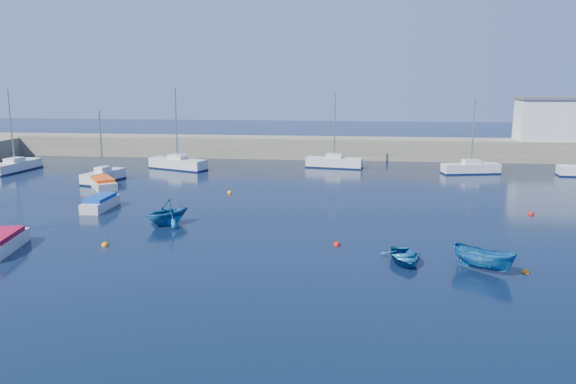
# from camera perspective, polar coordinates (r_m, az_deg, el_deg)

# --- Properties ---
(ground) EXTENTS (220.00, 220.00, 0.00)m
(ground) POSITION_cam_1_polar(r_m,az_deg,el_deg) (28.30, -3.18, -9.53)
(ground) COLOR black
(ground) RESTS_ON ground
(back_wall) EXTENTS (96.00, 4.50, 2.60)m
(back_wall) POSITION_cam_1_polar(r_m,az_deg,el_deg) (72.72, 2.73, 4.51)
(back_wall) COLOR gray
(back_wall) RESTS_ON ground
(harbor_office) EXTENTS (10.00, 4.00, 5.00)m
(harbor_office) POSITION_cam_1_polar(r_m,az_deg,el_deg) (76.62, 25.92, 6.59)
(harbor_office) COLOR silver
(harbor_office) RESTS_ON back_wall
(sailboat_3) EXTENTS (2.80, 5.37, 7.00)m
(sailboat_3) POSITION_cam_1_polar(r_m,az_deg,el_deg) (58.76, -18.25, 1.58)
(sailboat_3) COLOR silver
(sailboat_3) RESTS_ON ground
(sailboat_4) EXTENTS (2.70, 7.11, 9.05)m
(sailboat_4) POSITION_cam_1_polar(r_m,az_deg,el_deg) (69.03, -25.99, 2.39)
(sailboat_4) COLOR silver
(sailboat_4) RESTS_ON ground
(sailboat_5) EXTENTS (7.14, 4.41, 9.14)m
(sailboat_5) POSITION_cam_1_polar(r_m,az_deg,el_deg) (64.76, -11.13, 2.87)
(sailboat_5) COLOR silver
(sailboat_5) RESTS_ON ground
(sailboat_6) EXTENTS (6.62, 2.83, 8.51)m
(sailboat_6) POSITION_cam_1_polar(r_m,az_deg,el_deg) (64.88, 4.72, 3.05)
(sailboat_6) COLOR silver
(sailboat_6) RESTS_ON ground
(sailboat_7) EXTENTS (6.35, 3.02, 8.11)m
(sailboat_7) POSITION_cam_1_polar(r_m,az_deg,el_deg) (63.78, 18.07, 2.33)
(sailboat_7) COLOR silver
(sailboat_7) RESTS_ON ground
(motorboat_0) EXTENTS (2.51, 5.06, 1.08)m
(motorboat_0) POSITION_cam_1_polar(r_m,az_deg,el_deg) (37.72, -27.22, -4.61)
(motorboat_0) COLOR silver
(motorboat_0) RESTS_ON ground
(motorboat_1) EXTENTS (1.50, 4.26, 1.04)m
(motorboat_1) POSITION_cam_1_polar(r_m,az_deg,el_deg) (46.63, -18.53, -1.05)
(motorboat_1) COLOR silver
(motorboat_1) RESTS_ON ground
(motorboat_2) EXTENTS (4.24, 4.92, 1.00)m
(motorboat_2) POSITION_cam_1_polar(r_m,az_deg,el_deg) (55.63, -18.35, 0.90)
(motorboat_2) COLOR silver
(motorboat_2) RESTS_ON ground
(dinghy_center) EXTENTS (2.70, 3.52, 0.68)m
(dinghy_center) POSITION_cam_1_polar(r_m,az_deg,el_deg) (32.29, 11.70, -6.43)
(dinghy_center) COLOR #155792
(dinghy_center) RESTS_ON ground
(dinghy_left) EXTENTS (4.56, 4.64, 1.85)m
(dinghy_left) POSITION_cam_1_polar(r_m,az_deg,el_deg) (40.29, -12.22, -1.99)
(dinghy_left) COLOR #155792
(dinghy_left) RESTS_ON ground
(dinghy_right) EXTENTS (3.55, 3.11, 1.34)m
(dinghy_right) POSITION_cam_1_polar(r_m,az_deg,el_deg) (31.90, 19.27, -6.45)
(dinghy_right) COLOR #155792
(dinghy_right) RESTS_ON ground
(buoy_0) EXTENTS (0.45, 0.45, 0.45)m
(buoy_0) POSITION_cam_1_polar(r_m,az_deg,el_deg) (36.58, -18.09, -5.19)
(buoy_0) COLOR orange
(buoy_0) RESTS_ON ground
(buoy_1) EXTENTS (0.44, 0.44, 0.44)m
(buoy_1) POSITION_cam_1_polar(r_m,az_deg,el_deg) (35.01, 4.99, -5.39)
(buoy_1) COLOR red
(buoy_1) RESTS_ON ground
(buoy_2) EXTENTS (0.38, 0.38, 0.38)m
(buoy_2) POSITION_cam_1_polar(r_m,az_deg,el_deg) (32.63, 23.00, -7.57)
(buoy_2) COLOR orange
(buoy_2) RESTS_ON ground
(buoy_3) EXTENTS (0.44, 0.44, 0.44)m
(buoy_3) POSITION_cam_1_polar(r_m,az_deg,el_deg) (50.68, -5.95, -0.10)
(buoy_3) COLOR orange
(buoy_3) RESTS_ON ground
(buoy_4) EXTENTS (0.45, 0.45, 0.45)m
(buoy_4) POSITION_cam_1_polar(r_m,az_deg,el_deg) (46.34, 23.45, -2.11)
(buoy_4) COLOR red
(buoy_4) RESTS_ON ground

